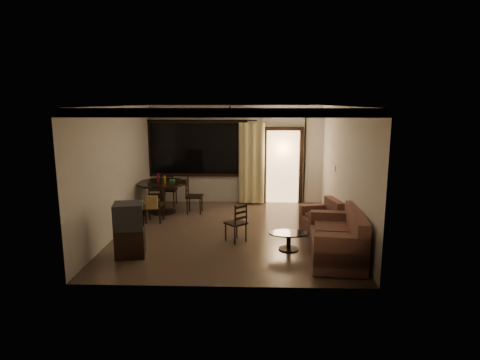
{
  "coord_description": "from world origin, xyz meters",
  "views": [
    {
      "loc": [
        0.5,
        -8.67,
        2.89
      ],
      "look_at": [
        0.21,
        0.2,
        1.16
      ],
      "focal_mm": 30.0,
      "sensor_mm": 36.0,
      "label": 1
    }
  ],
  "objects_px": {
    "dining_chair_west": "(157,202)",
    "sofa": "(340,241)",
    "dining_table": "(162,189)",
    "dining_chair_east": "(194,202)",
    "tv_cabinet": "(130,230)",
    "dining_chair_north": "(169,196)",
    "dining_chair_south": "(154,210)",
    "coffee_table": "(289,238)",
    "armchair": "(323,220)",
    "side_chair": "(236,230)"
  },
  "relations": [
    {
      "from": "dining_chair_east",
      "to": "dining_chair_north",
      "type": "height_order",
      "value": "same"
    },
    {
      "from": "dining_table",
      "to": "coffee_table",
      "type": "distance_m",
      "value": 4.08
    },
    {
      "from": "dining_chair_east",
      "to": "sofa",
      "type": "xyz_separation_m",
      "value": [
        3.16,
        -3.1,
        0.08
      ]
    },
    {
      "from": "dining_table",
      "to": "coffee_table",
      "type": "xyz_separation_m",
      "value": [
        3.1,
        -2.62,
        -0.41
      ]
    },
    {
      "from": "dining_chair_north",
      "to": "tv_cabinet",
      "type": "distance_m",
      "value": 3.81
    },
    {
      "from": "dining_chair_east",
      "to": "side_chair",
      "type": "distance_m",
      "value": 2.48
    },
    {
      "from": "dining_chair_south",
      "to": "tv_cabinet",
      "type": "bearing_deg",
      "value": -87.38
    },
    {
      "from": "dining_chair_east",
      "to": "side_chair",
      "type": "relative_size",
      "value": 1.13
    },
    {
      "from": "dining_chair_west",
      "to": "armchair",
      "type": "xyz_separation_m",
      "value": [
        4.09,
        -1.64,
        0.03
      ]
    },
    {
      "from": "dining_chair_west",
      "to": "dining_chair_east",
      "type": "bearing_deg",
      "value": 89.54
    },
    {
      "from": "armchair",
      "to": "coffee_table",
      "type": "bearing_deg",
      "value": -141.8
    },
    {
      "from": "coffee_table",
      "to": "side_chair",
      "type": "distance_m",
      "value": 1.15
    },
    {
      "from": "dining_table",
      "to": "armchair",
      "type": "distance_m",
      "value": 4.27
    },
    {
      "from": "tv_cabinet",
      "to": "armchair",
      "type": "bearing_deg",
      "value": 8.9
    },
    {
      "from": "dining_chair_north",
      "to": "armchair",
      "type": "bearing_deg",
      "value": 149.57
    },
    {
      "from": "dining_chair_south",
      "to": "sofa",
      "type": "xyz_separation_m",
      "value": [
        4.01,
        -2.25,
        0.06
      ]
    },
    {
      "from": "dining_chair_west",
      "to": "side_chair",
      "type": "xyz_separation_m",
      "value": [
        2.19,
        -2.19,
        -0.03
      ]
    },
    {
      "from": "coffee_table",
      "to": "side_chair",
      "type": "height_order",
      "value": "side_chair"
    },
    {
      "from": "dining_table",
      "to": "dining_chair_west",
      "type": "distance_m",
      "value": 0.4
    },
    {
      "from": "dining_table",
      "to": "sofa",
      "type": "bearing_deg",
      "value": -37.87
    },
    {
      "from": "dining_chair_west",
      "to": "tv_cabinet",
      "type": "height_order",
      "value": "tv_cabinet"
    },
    {
      "from": "armchair",
      "to": "dining_table",
      "type": "bearing_deg",
      "value": 145.93
    },
    {
      "from": "armchair",
      "to": "dining_chair_west",
      "type": "bearing_deg",
      "value": 146.6
    },
    {
      "from": "dining_table",
      "to": "dining_chair_north",
      "type": "height_order",
      "value": "dining_table"
    },
    {
      "from": "dining_chair_east",
      "to": "dining_chair_north",
      "type": "bearing_deg",
      "value": 48.44
    },
    {
      "from": "coffee_table",
      "to": "dining_chair_north",
      "type": "bearing_deg",
      "value": 132.56
    },
    {
      "from": "dining_chair_south",
      "to": "tv_cabinet",
      "type": "height_order",
      "value": "tv_cabinet"
    },
    {
      "from": "dining_table",
      "to": "sofa",
      "type": "distance_m",
      "value": 5.07
    },
    {
      "from": "dining_chair_west",
      "to": "dining_chair_south",
      "type": "bearing_deg",
      "value": 10.06
    },
    {
      "from": "dining_chair_west",
      "to": "dining_chair_north",
      "type": "bearing_deg",
      "value": 168.14
    },
    {
      "from": "dining_chair_east",
      "to": "sofa",
      "type": "height_order",
      "value": "dining_chair_east"
    },
    {
      "from": "dining_chair_west",
      "to": "sofa",
      "type": "relative_size",
      "value": 0.53
    },
    {
      "from": "dining_chair_east",
      "to": "tv_cabinet",
      "type": "height_order",
      "value": "tv_cabinet"
    },
    {
      "from": "dining_chair_west",
      "to": "tv_cabinet",
      "type": "distance_m",
      "value": 3.08
    },
    {
      "from": "dining_chair_north",
      "to": "tv_cabinet",
      "type": "height_order",
      "value": "tv_cabinet"
    },
    {
      "from": "dining_table",
      "to": "sofa",
      "type": "relative_size",
      "value": 0.73
    },
    {
      "from": "dining_chair_north",
      "to": "coffee_table",
      "type": "height_order",
      "value": "dining_chair_north"
    },
    {
      "from": "dining_chair_west",
      "to": "coffee_table",
      "type": "xyz_separation_m",
      "value": [
        3.25,
        -2.63,
        -0.05
      ]
    },
    {
      "from": "sofa",
      "to": "armchair",
      "type": "height_order",
      "value": "sofa"
    },
    {
      "from": "tv_cabinet",
      "to": "armchair",
      "type": "height_order",
      "value": "tv_cabinet"
    },
    {
      "from": "dining_table",
      "to": "dining_chair_south",
      "type": "bearing_deg",
      "value": -90.76
    },
    {
      "from": "dining_table",
      "to": "armchair",
      "type": "height_order",
      "value": "dining_table"
    },
    {
      "from": "dining_chair_north",
      "to": "coffee_table",
      "type": "xyz_separation_m",
      "value": [
        3.09,
        -3.36,
        -0.05
      ]
    },
    {
      "from": "dining_chair_east",
      "to": "armchair",
      "type": "xyz_separation_m",
      "value": [
        3.1,
        -1.62,
        0.03
      ]
    },
    {
      "from": "dining_chair_west",
      "to": "sofa",
      "type": "xyz_separation_m",
      "value": [
        4.15,
        -3.12,
        0.08
      ]
    },
    {
      "from": "tv_cabinet",
      "to": "dining_chair_west",
      "type": "bearing_deg",
      "value": 82.75
    },
    {
      "from": "dining_chair_east",
      "to": "dining_chair_south",
      "type": "height_order",
      "value": "same"
    },
    {
      "from": "sofa",
      "to": "dining_chair_south",
      "type": "bearing_deg",
      "value": 156.66
    },
    {
      "from": "dining_chair_east",
      "to": "dining_chair_west",
      "type": "bearing_deg",
      "value": 89.54
    },
    {
      "from": "dining_chair_west",
      "to": "dining_chair_south",
      "type": "height_order",
      "value": "same"
    }
  ]
}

